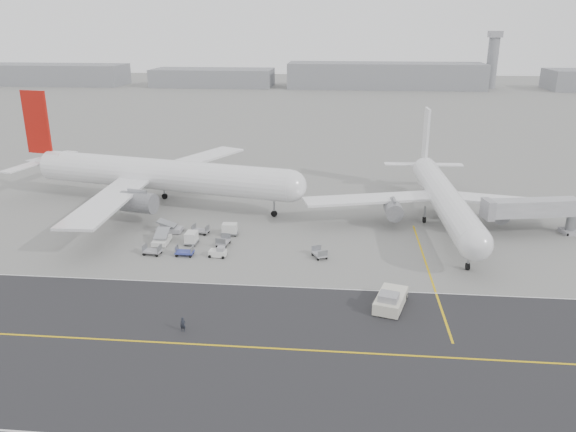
# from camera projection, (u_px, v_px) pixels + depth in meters

# --- Properties ---
(ground) EXTENTS (700.00, 700.00, 0.00)m
(ground) POSITION_uv_depth(u_px,v_px,m) (223.00, 277.00, 81.27)
(ground) COLOR gray
(ground) RESTS_ON ground
(taxiway) EXTENTS (220.00, 59.00, 0.03)m
(taxiway) POSITION_uv_depth(u_px,v_px,m) (234.00, 346.00, 63.88)
(taxiway) COLOR #29292C
(taxiway) RESTS_ON ground
(horizon_buildings) EXTENTS (520.00, 28.00, 28.00)m
(horizon_buildings) POSITION_uv_depth(u_px,v_px,m) (367.00, 88.00, 323.36)
(horizon_buildings) COLOR gray
(horizon_buildings) RESTS_ON ground
(control_tower) EXTENTS (7.00, 7.00, 31.25)m
(control_tower) POSITION_uv_depth(u_px,v_px,m) (493.00, 59.00, 316.43)
(control_tower) COLOR gray
(control_tower) RESTS_ON ground
(airliner_a) EXTENTS (62.69, 61.37, 21.91)m
(airliner_a) POSITION_uv_depth(u_px,v_px,m) (155.00, 174.00, 112.31)
(airliner_a) COLOR white
(airliner_a) RESTS_ON ground
(airliner_b) EXTENTS (51.33, 51.95, 17.91)m
(airliner_b) POSITION_uv_depth(u_px,v_px,m) (443.00, 197.00, 101.68)
(airliner_b) COLOR white
(airliner_b) RESTS_ON ground
(pushback_tug) EXTENTS (5.03, 9.08, 2.57)m
(pushback_tug) POSITION_uv_depth(u_px,v_px,m) (390.00, 300.00, 72.36)
(pushback_tug) COLOR beige
(pushback_tug) RESTS_ON ground
(jet_bridge) EXTENTS (17.87, 6.73, 6.66)m
(jet_bridge) POSITION_uv_depth(u_px,v_px,m) (533.00, 210.00, 96.10)
(jet_bridge) COLOR gray
(jet_bridge) RESTS_ON ground
(gse_cluster) EXTENTS (20.05, 19.45, 2.18)m
(gse_cluster) POSITION_uv_depth(u_px,v_px,m) (192.00, 244.00, 93.57)
(gse_cluster) COLOR #9C9BA1
(gse_cluster) RESTS_ON ground
(stray_dolly) EXTENTS (2.71, 3.17, 1.67)m
(stray_dolly) POSITION_uv_depth(u_px,v_px,m) (319.00, 257.00, 88.23)
(stray_dolly) COLOR silver
(stray_dolly) RESTS_ON ground
(ground_crew_a) EXTENTS (0.69, 0.47, 1.85)m
(ground_crew_a) POSITION_uv_depth(u_px,v_px,m) (183.00, 325.00, 66.69)
(ground_crew_a) COLOR black
(ground_crew_a) RESTS_ON ground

